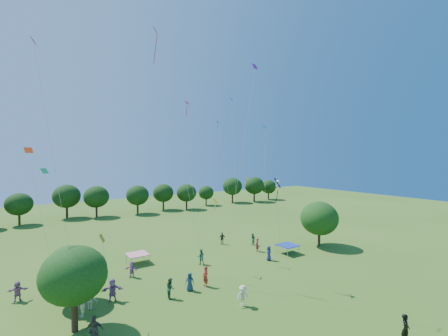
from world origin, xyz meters
TOP-DOWN VIEW (x-y plane):
  - near_tree_west at (-12.57, 13.53)m, footprint 4.38×4.38m
  - near_tree_north at (-12.36, 18.25)m, footprint 3.53×3.53m
  - near_tree_east at (17.63, 17.47)m, footprint 5.00×5.00m
  - treeline at (-1.73, 55.43)m, footprint 88.01×8.77m
  - tent_red_stripe at (-4.90, 24.34)m, footprint 2.20×2.20m
  - tent_blue at (11.80, 17.55)m, footprint 2.20×2.20m
  - man_in_black at (4.95, 0.35)m, footprint 0.86×0.77m
  - crowd_person_0 at (-3.11, 14.87)m, footprint 0.91×0.78m
  - crowd_person_1 at (-11.97, 20.72)m, footprint 0.77×0.79m
  - crowd_person_2 at (0.92, 20.14)m, footprint 0.97×0.77m
  - crowd_person_3 at (-11.93, 15.33)m, footprint 0.76×1.22m
  - crowd_person_4 at (7.13, 25.35)m, footprint 1.06×0.77m
  - crowd_person_5 at (-9.38, 16.65)m, footprint 1.83×1.07m
  - crowd_person_6 at (-9.71, 26.23)m, footprint 0.97×0.97m
  - crowd_person_7 at (-1.50, 14.83)m, footprint 0.50×0.73m
  - crowd_person_8 at (10.41, 22.72)m, footprint 0.55×0.84m
  - crowd_person_9 at (-0.81, 10.00)m, footprint 1.18×0.67m
  - crowd_person_10 at (-11.68, 11.36)m, footprint 1.16×0.86m
  - crowd_person_11 at (-6.60, 20.77)m, footprint 1.33×1.48m
  - crowd_person_12 at (8.16, 16.95)m, footprint 0.80×0.95m
  - crowd_person_13 at (9.14, 20.26)m, footprint 0.75×0.69m
  - crowd_person_14 at (-5.13, 14.51)m, footprint 0.62×0.93m
  - crowd_person_15 at (-11.16, 16.17)m, footprint 1.23×1.13m
  - crowd_person_16 at (-11.81, 10.84)m, footprint 0.85×1.08m
  - crowd_person_17 at (-15.99, 20.96)m, footprint 1.63×0.81m
  - pirate_kite at (4.66, 11.84)m, footprint 2.96×2.53m
  - red_high_kite at (-3.14, 20.70)m, footprint 2.38×7.30m
  - small_kite_0 at (-13.99, 12.39)m, footprint 2.60×2.54m
  - small_kite_1 at (11.39, 25.80)m, footprint 2.73×1.03m
  - small_kite_2 at (-10.61, 13.90)m, footprint 0.89×0.70m
  - small_kite_3 at (-13.63, 28.40)m, footprint 0.94×6.66m
  - small_kite_4 at (13.42, 23.83)m, footprint 3.15×3.87m
  - small_kite_5 at (1.15, 12.11)m, footprint 1.82×2.83m
  - small_kite_6 at (-1.08, 17.91)m, footprint 0.86×1.58m
  - small_kite_7 at (8.21, 24.34)m, footprint 1.67×0.69m
  - small_kite_8 at (2.15, 24.84)m, footprint 3.42×1.20m
  - small_kite_9 at (-14.69, 17.70)m, footprint 1.98×2.71m
  - small_kite_10 at (1.17, 17.69)m, footprint 2.49×1.36m
  - small_kite_11 at (8.27, 27.16)m, footprint 1.15×3.22m

SIDE VIEW (x-z plane):
  - crowd_person_8 at x=10.41m, z-range 0.00..1.58m
  - crowd_person_11 at x=-6.60m, z-range 0.00..1.58m
  - crowd_person_0 at x=-3.11m, z-range 0.00..1.63m
  - crowd_person_4 at x=7.13m, z-range 0.00..1.65m
  - crowd_person_17 at x=-15.99m, z-range 0.00..1.67m
  - crowd_person_16 at x=-11.81m, z-range 0.00..1.68m
  - crowd_person_12 at x=8.16m, z-range 0.00..1.69m
  - crowd_person_13 at x=9.14m, z-range 0.00..1.69m
  - crowd_person_9 at x=-0.81m, z-range 0.00..1.70m
  - crowd_person_2 at x=0.92m, z-range 0.00..1.73m
  - crowd_person_14 at x=-5.13m, z-range 0.00..1.73m
  - crowd_person_3 at x=-11.93m, z-range 0.00..1.74m
  - crowd_person_15 at x=-11.16m, z-range 0.00..1.77m
  - crowd_person_1 at x=-11.97m, z-range 0.00..1.79m
  - crowd_person_10 at x=-11.68m, z-range 0.00..1.81m
  - crowd_person_6 at x=-9.71m, z-range 0.00..1.81m
  - crowd_person_5 at x=-9.38m, z-range 0.00..1.85m
  - crowd_person_7 at x=-1.50m, z-range 0.00..1.88m
  - man_in_black at x=4.95m, z-range 0.00..1.95m
  - tent_red_stripe at x=-4.90m, z-range 0.49..1.59m
  - tent_blue at x=11.80m, z-range 0.49..1.59m
  - near_tree_north at x=-12.36m, z-range 0.77..5.50m
  - near_tree_east at x=17.63m, z-range 0.76..6.79m
  - near_tree_west at x=-12.57m, z-range 0.97..6.89m
  - treeline at x=-1.73m, z-range 0.70..7.48m
  - small_kite_2 at x=-10.61m, z-range 3.17..8.26m
  - small_kite_10 at x=1.17m, z-range 3.53..9.85m
  - small_kite_1 at x=11.39m, z-range 4.03..12.02m
  - small_kite_6 at x=-1.08m, z-range 3.69..12.56m
  - small_kite_3 at x=-13.63m, z-range 4.58..14.07m
  - pirate_kite at x=4.66m, z-range 5.08..13.81m
  - small_kite_9 at x=-14.69m, z-range 4.61..16.03m
  - small_kite_11 at x=8.27m, z-range 4.87..20.86m
  - small_kite_4 at x=13.42m, z-range 5.87..21.31m
  - small_kite_0 at x=-13.99m, z-range 5.12..22.73m
  - small_kite_8 at x=2.15m, z-range 5.98..23.63m
  - small_kite_5 at x=1.15m, z-range 5.81..24.60m
  - small_kite_7 at x=8.21m, z-range 6.14..24.88m
  - red_high_kite at x=-3.14m, z-range 8.53..32.98m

